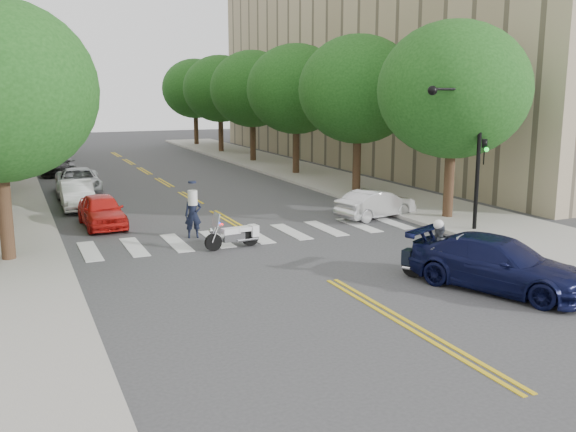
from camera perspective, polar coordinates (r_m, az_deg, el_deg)
ground at (r=19.28m, az=3.92°, el=-5.73°), size 140.00×140.00×0.00m
sidewalk_right at (r=42.73m, az=1.56°, el=3.84°), size 5.00×60.00×0.15m
building_right at (r=54.91m, az=16.17°, el=16.50°), size 26.00×44.00×22.00m
tree_r_0 at (r=28.29m, az=14.50°, el=10.79°), size 6.40×6.40×8.45m
tree_r_1 at (r=34.94m, az=6.26°, el=11.11°), size 6.40×6.40×8.45m
tree_r_2 at (r=42.07m, az=0.73°, el=11.21°), size 6.40×6.40×8.45m
tree_r_3 at (r=49.47m, az=-3.18°, el=11.21°), size 6.40×6.40×8.45m
tree_r_4 at (r=57.02m, az=-6.06°, el=11.18°), size 6.40×6.40×8.45m
tree_r_5 at (r=64.69m, az=-8.27°, el=11.14°), size 6.40×6.40×8.45m
traffic_signal_pole at (r=25.73m, az=15.83°, el=6.61°), size 2.82×0.42×6.00m
motorcycle_police at (r=19.48m, az=12.98°, el=-3.28°), size 1.39×2.10×1.87m
motorcycle_parked at (r=23.07m, az=-4.58°, el=-1.68°), size 2.10×0.66×1.35m
officer_standing at (r=24.72m, az=-8.43°, el=0.09°), size 0.71×0.53×1.76m
convertible at (r=28.46m, az=7.81°, el=1.08°), size 4.05×2.24×1.26m
sedan_blue at (r=19.16m, az=18.22°, el=-4.07°), size 4.03×5.56×1.50m
parked_car_a at (r=27.52m, az=-16.23°, el=0.46°), size 1.73×4.02×1.35m
parked_car_b at (r=31.94m, az=-18.22°, el=1.79°), size 1.51×4.07×1.33m
parked_car_c at (r=36.31m, az=-18.14°, el=2.93°), size 2.59×5.13×1.39m
parked_car_d at (r=45.18m, az=-19.91°, el=4.32°), size 2.29×4.71×1.32m
parked_car_e at (r=46.21m, az=-19.41°, el=4.46°), size 1.51×3.73×1.27m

